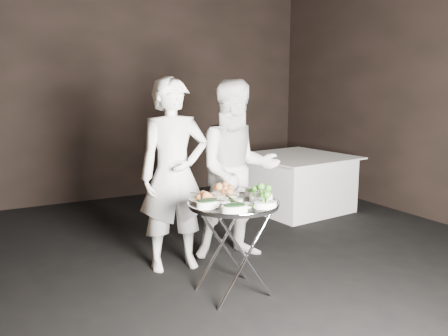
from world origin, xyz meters
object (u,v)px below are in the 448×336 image
serving_tray (234,204)px  waiter_right (237,170)px  tray_stand (234,244)px  waiter_left (174,175)px  dining_table (296,183)px

serving_tray → waiter_right: 0.80m
tray_stand → serving_tray: size_ratio=1.03×
tray_stand → waiter_left: size_ratio=0.43×
tray_stand → waiter_left: (-0.18, 0.71, 0.43)m
waiter_left → serving_tray: bearing=-68.7°
waiter_left → dining_table: waiter_left is taller
waiter_right → serving_tray: bearing=-107.7°
tray_stand → dining_table: size_ratio=0.58×
tray_stand → waiter_left: 0.84m
waiter_left → dining_table: (2.08, 1.04, -0.47)m
waiter_left → dining_table: size_ratio=1.35×
serving_tray → waiter_left: bearing=104.3°
tray_stand → dining_table: tray_stand is taller
tray_stand → waiter_left: bearing=104.3°
serving_tray → dining_table: (1.90, 1.75, -0.36)m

